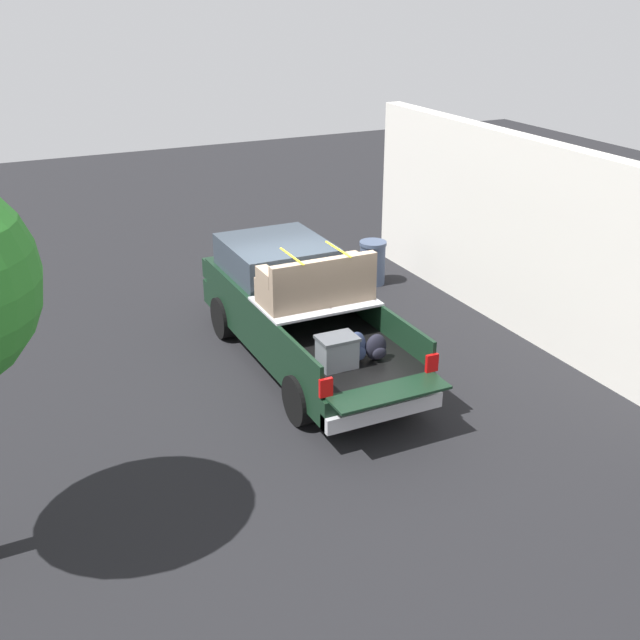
# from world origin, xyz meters

# --- Properties ---
(ground_plane) EXTENTS (40.00, 40.00, 0.00)m
(ground_plane) POSITION_xyz_m (0.00, 0.00, 0.00)
(ground_plane) COLOR black
(pickup_truck) EXTENTS (6.05, 2.06, 2.23)m
(pickup_truck) POSITION_xyz_m (0.38, 0.00, 0.97)
(pickup_truck) COLOR black
(pickup_truck) RESTS_ON ground_plane
(building_facade) EXTENTS (9.67, 0.36, 3.69)m
(building_facade) POSITION_xyz_m (-0.17, -4.39, 1.84)
(building_facade) COLOR silver
(building_facade) RESTS_ON ground_plane
(trash_can) EXTENTS (0.60, 0.60, 0.98)m
(trash_can) POSITION_xyz_m (3.03, -3.04, 0.50)
(trash_can) COLOR #3F4C66
(trash_can) RESTS_ON ground_plane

